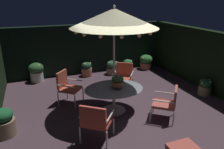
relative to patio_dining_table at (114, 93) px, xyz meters
name	(u,v)px	position (x,y,z in m)	size (l,w,h in m)	color
ground_plane	(124,113)	(0.23, -0.20, -0.58)	(7.14, 7.94, 0.02)	#47343C
hedge_backdrop_rear	(88,49)	(0.23, 3.62, 0.46)	(7.14, 0.30, 2.05)	black
hedge_backdrop_right	(222,65)	(3.65, -0.20, 0.46)	(0.30, 7.94, 2.05)	black
patio_dining_table	(114,93)	(0.00, 0.00, 0.00)	(1.67, 1.34, 0.71)	beige
patio_umbrella	(114,18)	(0.00, 0.00, 2.03)	(2.25, 2.25, 2.92)	silver
centerpiece_planter	(118,81)	(0.08, -0.07, 0.37)	(0.36, 0.36, 0.42)	#A2614D
patio_chair_north	(95,120)	(-0.89, -1.18, -0.01)	(0.86, 0.84, 0.95)	silver
patio_chair_northeast	(168,101)	(1.15, -0.93, -0.04)	(0.83, 0.83, 0.92)	silver
patio_chair_east	(124,76)	(0.84, 1.23, -0.02)	(0.86, 0.86, 0.96)	silver
patio_chair_southeast	(67,85)	(-1.15, 0.94, 0.03)	(0.81, 0.81, 1.02)	beige
ottoman_footrest	(184,149)	(0.48, -2.46, -0.22)	(0.56, 0.45, 0.40)	beige
potted_plant_right_near	(146,62)	(2.76, 3.10, -0.23)	(0.57, 0.57, 0.65)	#A4614A
potted_plant_back_center	(112,67)	(1.09, 2.97, -0.28)	(0.49, 0.49, 0.59)	#846354
potted_plant_left_far	(128,65)	(1.86, 3.11, -0.30)	(0.39, 0.39, 0.53)	#876E53
potted_plant_back_right	(205,87)	(3.24, -0.06, -0.29)	(0.42, 0.42, 0.55)	olive
potted_plant_back_left	(36,72)	(-1.94, 3.20, -0.16)	(0.56, 0.56, 0.74)	beige
potted_plant_left_near	(4,122)	(-2.83, -0.17, -0.23)	(0.50, 0.50, 0.69)	#886F56
potted_plant_front_corner	(87,69)	(0.01, 3.13, -0.27)	(0.43, 0.43, 0.59)	#A86347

